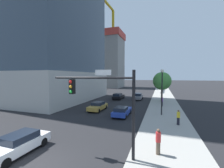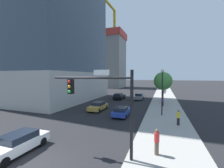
{
  "view_description": "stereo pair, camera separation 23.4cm",
  "coord_description": "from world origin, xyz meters",
  "px_view_note": "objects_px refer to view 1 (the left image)",
  "views": [
    {
      "loc": [
        6.97,
        -6.39,
        5.4
      ],
      "look_at": [
        1.19,
        10.83,
        4.42
      ],
      "focal_mm": 23.24,
      "sensor_mm": 36.0,
      "label": 1
    },
    {
      "loc": [
        7.19,
        -6.32,
        5.4
      ],
      "look_at": [
        1.19,
        10.83,
        4.42
      ],
      "focal_mm": 23.24,
      "sensor_mm": 36.0,
      "label": 2
    }
  ],
  "objects_px": {
    "car_blue": "(122,111)",
    "street_lamp": "(162,85)",
    "construction_building": "(107,57)",
    "street_tree": "(162,81)",
    "car_gray": "(138,96)",
    "car_black": "(118,96)",
    "traffic_light_pole": "(103,96)",
    "car_gold": "(98,106)",
    "car_white": "(18,144)",
    "pedestrian_red_shirt": "(158,141)",
    "pedestrian_purple_shirt": "(162,101)",
    "pedestrian_yellow_shirt": "(178,117)"
  },
  "relations": [
    {
      "from": "car_blue",
      "to": "street_lamp",
      "type": "bearing_deg",
      "value": 18.21
    },
    {
      "from": "traffic_light_pole",
      "to": "car_blue",
      "type": "distance_m",
      "value": 10.68
    },
    {
      "from": "pedestrian_yellow_shirt",
      "to": "pedestrian_red_shirt",
      "type": "height_order",
      "value": "pedestrian_red_shirt"
    },
    {
      "from": "construction_building",
      "to": "car_blue",
      "type": "bearing_deg",
      "value": -67.21
    },
    {
      "from": "traffic_light_pole",
      "to": "street_tree",
      "type": "distance_m",
      "value": 23.04
    },
    {
      "from": "car_blue",
      "to": "car_gray",
      "type": "bearing_deg",
      "value": 90.0
    },
    {
      "from": "street_tree",
      "to": "pedestrian_red_shirt",
      "type": "distance_m",
      "value": 21.79
    },
    {
      "from": "construction_building",
      "to": "car_black",
      "type": "distance_m",
      "value": 40.09
    },
    {
      "from": "car_black",
      "to": "pedestrian_yellow_shirt",
      "type": "xyz_separation_m",
      "value": [
        11.21,
        -15.53,
        0.26
      ]
    },
    {
      "from": "construction_building",
      "to": "pedestrian_purple_shirt",
      "type": "height_order",
      "value": "construction_building"
    },
    {
      "from": "construction_building",
      "to": "car_white",
      "type": "relative_size",
      "value": 8.17
    },
    {
      "from": "car_blue",
      "to": "pedestrian_purple_shirt",
      "type": "bearing_deg",
      "value": 56.35
    },
    {
      "from": "traffic_light_pole",
      "to": "pedestrian_purple_shirt",
      "type": "xyz_separation_m",
      "value": [
        3.88,
        17.86,
        -3.04
      ]
    },
    {
      "from": "traffic_light_pole",
      "to": "car_blue",
      "type": "relative_size",
      "value": 1.36
    },
    {
      "from": "car_gray",
      "to": "car_gold",
      "type": "relative_size",
      "value": 1.1
    },
    {
      "from": "pedestrian_red_shirt",
      "to": "car_white",
      "type": "bearing_deg",
      "value": -163.68
    },
    {
      "from": "car_black",
      "to": "car_white",
      "type": "relative_size",
      "value": 1.05
    },
    {
      "from": "car_blue",
      "to": "car_black",
      "type": "bearing_deg",
      "value": 108.02
    },
    {
      "from": "car_black",
      "to": "street_lamp",
      "type": "bearing_deg",
      "value": -51.33
    },
    {
      "from": "car_white",
      "to": "car_blue",
      "type": "bearing_deg",
      "value": 69.07
    },
    {
      "from": "traffic_light_pole",
      "to": "pedestrian_purple_shirt",
      "type": "distance_m",
      "value": 18.52
    },
    {
      "from": "car_gray",
      "to": "car_gold",
      "type": "xyz_separation_m",
      "value": [
        -4.42,
        -12.96,
        -0.04
      ]
    },
    {
      "from": "car_gold",
      "to": "pedestrian_red_shirt",
      "type": "relative_size",
      "value": 2.4
    },
    {
      "from": "street_tree",
      "to": "car_gold",
      "type": "distance_m",
      "value": 14.9
    },
    {
      "from": "construction_building",
      "to": "car_gold",
      "type": "xyz_separation_m",
      "value": [
        15.66,
        -45.86,
        -13.89
      ]
    },
    {
      "from": "street_lamp",
      "to": "pedestrian_purple_shirt",
      "type": "height_order",
      "value": "street_lamp"
    },
    {
      "from": "construction_building",
      "to": "traffic_light_pole",
      "type": "relative_size",
      "value": 5.95
    },
    {
      "from": "pedestrian_purple_shirt",
      "to": "construction_building",
      "type": "bearing_deg",
      "value": 122.33
    },
    {
      "from": "construction_building",
      "to": "street_tree",
      "type": "relative_size",
      "value": 5.73
    },
    {
      "from": "car_gray",
      "to": "car_white",
      "type": "xyz_separation_m",
      "value": [
        -4.42,
        -26.44,
        -0.0
      ]
    },
    {
      "from": "construction_building",
      "to": "traffic_light_pole",
      "type": "distance_m",
      "value": 62.54
    },
    {
      "from": "street_tree",
      "to": "pedestrian_yellow_shirt",
      "type": "height_order",
      "value": "street_tree"
    },
    {
      "from": "car_gray",
      "to": "car_blue",
      "type": "xyz_separation_m",
      "value": [
        0.0,
        -14.89,
        -0.04
      ]
    },
    {
      "from": "car_gray",
      "to": "pedestrian_red_shirt",
      "type": "distance_m",
      "value": 24.22
    },
    {
      "from": "car_white",
      "to": "pedestrian_yellow_shirt",
      "type": "distance_m",
      "value": 14.76
    },
    {
      "from": "car_gray",
      "to": "car_gold",
      "type": "distance_m",
      "value": 13.69
    },
    {
      "from": "car_white",
      "to": "car_black",
      "type": "bearing_deg",
      "value": 90.0
    },
    {
      "from": "construction_building",
      "to": "car_gray",
      "type": "xyz_separation_m",
      "value": [
        20.08,
        -32.9,
        -13.85
      ]
    },
    {
      "from": "traffic_light_pole",
      "to": "pedestrian_purple_shirt",
      "type": "height_order",
      "value": "traffic_light_pole"
    },
    {
      "from": "pedestrian_red_shirt",
      "to": "pedestrian_purple_shirt",
      "type": "xyz_separation_m",
      "value": [
        0.38,
        16.67,
        0.0
      ]
    },
    {
      "from": "pedestrian_purple_shirt",
      "to": "car_black",
      "type": "bearing_deg",
      "value": 149.17
    },
    {
      "from": "street_lamp",
      "to": "pedestrian_purple_shirt",
      "type": "xyz_separation_m",
      "value": [
        0.11,
        6.15,
        -3.13
      ]
    },
    {
      "from": "car_black",
      "to": "car_blue",
      "type": "bearing_deg",
      "value": -71.98
    },
    {
      "from": "car_white",
      "to": "pedestrian_red_shirt",
      "type": "xyz_separation_m",
      "value": [
        9.25,
        2.71,
        0.34
      ]
    },
    {
      "from": "street_lamp",
      "to": "pedestrian_yellow_shirt",
      "type": "bearing_deg",
      "value": -65.04
    },
    {
      "from": "car_gray",
      "to": "pedestrian_purple_shirt",
      "type": "bearing_deg",
      "value": -53.56
    },
    {
      "from": "car_gray",
      "to": "car_white",
      "type": "height_order",
      "value": "car_gray"
    },
    {
      "from": "car_gray",
      "to": "car_blue",
      "type": "distance_m",
      "value": 14.89
    },
    {
      "from": "car_blue",
      "to": "car_gold",
      "type": "bearing_deg",
      "value": 156.39
    },
    {
      "from": "street_lamp",
      "to": "pedestrian_red_shirt",
      "type": "relative_size",
      "value": 3.56
    }
  ]
}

